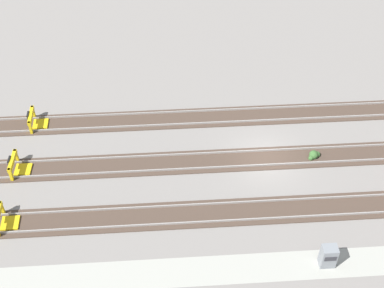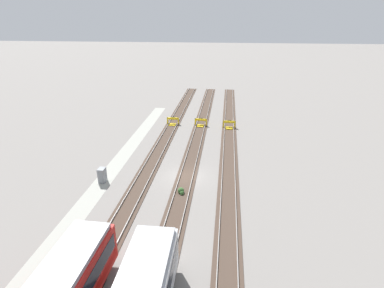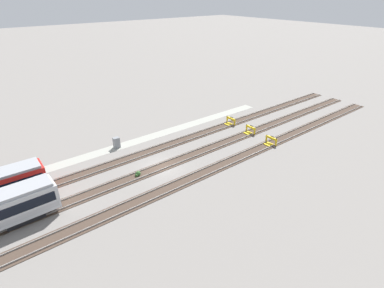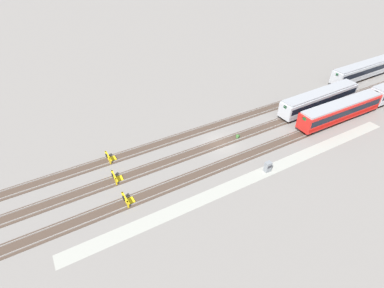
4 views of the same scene
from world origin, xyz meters
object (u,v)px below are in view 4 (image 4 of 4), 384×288
subway_car_front_row_left_inner (319,99)px  subway_car_front_row_right_inner (340,111)px  bumper_stop_nearest_track (127,200)px  subway_car_front_row_leftmost (363,70)px  weed_clump (238,136)px  electrical_cabinet (268,167)px  bumper_stop_near_inner_track (116,177)px  bumper_stop_middle_track (110,157)px

subway_car_front_row_left_inner → subway_car_front_row_right_inner: same height
subway_car_front_row_left_inner → bumper_stop_nearest_track: 39.81m
bumper_stop_nearest_track → subway_car_front_row_left_inner: bearing=6.7°
subway_car_front_row_leftmost → weed_clump: size_ratio=19.61×
subway_car_front_row_right_inner → weed_clump: size_ratio=19.61×
subway_car_front_row_right_inner → bumper_stop_nearest_track: subway_car_front_row_right_inner is taller
subway_car_front_row_left_inner → bumper_stop_nearest_track: (-39.51, -4.67, -1.53)m
subway_car_front_row_left_inner → weed_clump: bearing=-179.7°
electrical_cabinet → bumper_stop_near_inner_track: bearing=155.4°
bumper_stop_middle_track → weed_clump: bumper_stop_middle_track is taller
subway_car_front_row_leftmost → bumper_stop_middle_track: (-57.95, 0.03, -1.53)m
electrical_cabinet → weed_clump: (1.30, 8.77, -0.56)m
subway_car_front_row_left_inner → weed_clump: (-18.73, -0.11, -1.80)m
subway_car_front_row_leftmost → bumper_stop_nearest_track: size_ratio=9.00×
weed_clump → subway_car_front_row_right_inner: bearing=-13.8°
subway_car_front_row_leftmost → bumper_stop_near_inner_track: (-58.51, -4.65, -1.53)m
subway_car_front_row_right_inner → bumper_stop_near_inner_track: size_ratio=8.98×
subway_car_front_row_right_inner → weed_clump: 19.37m
bumper_stop_middle_track → electrical_cabinet: size_ratio=1.25×
electrical_cabinet → weed_clump: bearing=81.6°
bumper_stop_near_inner_track → electrical_cabinet: size_ratio=1.26×
subway_car_front_row_left_inner → bumper_stop_near_inner_track: bearing=-180.0°
electrical_cabinet → bumper_stop_nearest_track: bearing=167.8°
bumper_stop_near_inner_track → bumper_stop_middle_track: (0.56, 4.68, 0.00)m
subway_car_front_row_left_inner → subway_car_front_row_right_inner: 4.70m
subway_car_front_row_right_inner → bumper_stop_near_inner_track: subway_car_front_row_right_inner is taller
subway_car_front_row_leftmost → weed_clump: subway_car_front_row_leftmost is taller
electrical_cabinet → weed_clump: electrical_cabinet is taller
bumper_stop_middle_track → weed_clump: 20.70m
bumper_stop_near_inner_track → bumper_stop_middle_track: bearing=83.2°
subway_car_front_row_right_inner → electrical_cabinet: 20.51m
subway_car_front_row_leftmost → bumper_stop_near_inner_track: 58.71m
subway_car_front_row_leftmost → bumper_stop_nearest_track: bearing=-171.0°
bumper_stop_nearest_track → bumper_stop_middle_track: size_ratio=1.00×
bumper_stop_middle_track → electrical_cabinet: 23.20m
bumper_stop_middle_track → weed_clump: (20.14, -4.77, -0.27)m
subway_car_front_row_right_inner → bumper_stop_middle_track: size_ratio=9.00×
weed_clump → subway_car_front_row_left_inner: bearing=0.3°
bumper_stop_near_inner_track → electrical_cabinet: (19.39, -8.86, 0.29)m
subway_car_front_row_right_inner → bumper_stop_middle_track: subway_car_front_row_right_inner is taller
bumper_stop_nearest_track → bumper_stop_middle_track: (0.63, 9.33, 0.00)m
subway_car_front_row_right_inner → bumper_stop_near_inner_track: bearing=173.2°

